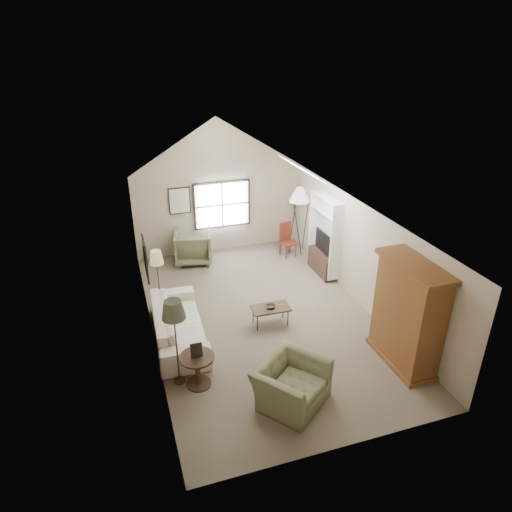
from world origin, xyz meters
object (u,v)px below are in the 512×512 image
object	(u,v)px
armchair_far	(193,246)
sofa	(178,323)
coffee_table	(270,316)
side_chair	(288,240)
armchair_near	(291,384)
armoire	(408,314)
side_table	(198,371)

from	to	relation	value
armchair_far	sofa	bearing A→B (deg)	85.82
coffee_table	side_chair	xyz separation A→B (m)	(1.72, 3.24, 0.29)
armchair_near	armoire	bearing A→B (deg)	-29.30
sofa	armchair_near	size ratio (longest dim) A/B	2.15
armchair_far	side_chair	world-z (taller)	side_chair
side_table	side_chair	xyz separation A→B (m)	(3.69, 4.72, 0.19)
armoire	side_table	xyz separation A→B (m)	(-4.05, 0.57, -0.77)
armoire	armchair_near	xyz separation A→B (m)	(-2.56, -0.38, -0.71)
coffee_table	armchair_far	bearing A→B (deg)	105.50
armchair_near	coffee_table	distance (m)	2.48
armoire	sofa	size ratio (longest dim) A/B	0.84
armchair_far	side_table	distance (m)	5.32
armoire	sofa	xyz separation A→B (m)	(-4.15, 2.17, -0.72)
armchair_near	armchair_far	distance (m)	6.20
sofa	coffee_table	world-z (taller)	sofa
side_chair	side_table	bearing A→B (deg)	-138.94
armoire	armchair_far	bearing A→B (deg)	118.28
armchair_far	side_chair	size ratio (longest dim) A/B	1.02
armchair_far	side_table	bearing A→B (deg)	91.58
sofa	coffee_table	distance (m)	2.08
armchair_far	side_chair	xyz separation A→B (m)	(2.76, -0.51, 0.04)
armoire	coffee_table	world-z (taller)	armoire
armoire	side_chair	size ratio (longest dim) A/B	2.14
sofa	coffee_table	xyz separation A→B (m)	(2.07, -0.12, -0.16)
sofa	armchair_far	bearing A→B (deg)	-13.37
armoire	side_table	size ratio (longest dim) A/B	3.36
armchair_far	armchair_near	bearing A→B (deg)	106.85
sofa	coffee_table	size ratio (longest dim) A/B	3.02
armchair_near	side_table	bearing A→B (deg)	110.03
armoire	side_chair	bearing A→B (deg)	93.91
side_table	side_chair	distance (m)	5.99
armoire	armchair_far	world-z (taller)	armoire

